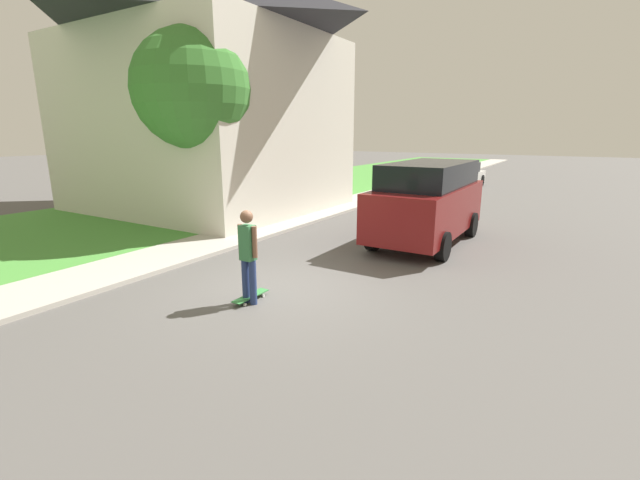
% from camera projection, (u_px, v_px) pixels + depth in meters
% --- Properties ---
extents(ground_plane, '(120.00, 120.00, 0.00)m').
position_uv_depth(ground_plane, '(277.00, 288.00, 8.49)').
color(ground_plane, '#54514F').
extents(lawn, '(10.00, 80.00, 0.08)m').
position_uv_depth(lawn, '(210.00, 207.00, 17.51)').
color(lawn, '#478E38').
rests_on(lawn, ground_plane).
extents(sidewalk, '(1.80, 80.00, 0.10)m').
position_uv_depth(sidewalk, '(299.00, 218.00, 15.26)').
color(sidewalk, '#ADA89E').
rests_on(sidewalk, ground_plane).
extents(house, '(9.87, 8.59, 9.02)m').
position_uv_depth(house, '(204.00, 86.00, 16.50)').
color(house, beige).
rests_on(house, lawn).
extents(lawn_tree_near, '(3.36, 3.36, 5.79)m').
position_uv_depth(lawn_tree_near, '(192.00, 90.00, 12.14)').
color(lawn_tree_near, brown).
rests_on(lawn_tree_near, lawn).
extents(suv_parked, '(2.05, 4.75, 2.22)m').
position_uv_depth(suv_parked, '(428.00, 200.00, 11.70)').
color(suv_parked, maroon).
rests_on(suv_parked, ground_plane).
extents(car_down_street, '(1.88, 4.19, 1.37)m').
position_uv_depth(car_down_street, '(462.00, 176.00, 24.18)').
color(car_down_street, silver).
rests_on(car_down_street, ground_plane).
extents(skateboarder, '(0.41, 0.23, 1.70)m').
position_uv_depth(skateboarder, '(248.00, 253.00, 7.50)').
color(skateboarder, navy).
rests_on(skateboarder, ground_plane).
extents(skateboard, '(0.21, 0.83, 0.10)m').
position_uv_depth(skateboard, '(251.00, 296.00, 7.82)').
color(skateboard, '#337F3D').
rests_on(skateboard, ground_plane).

